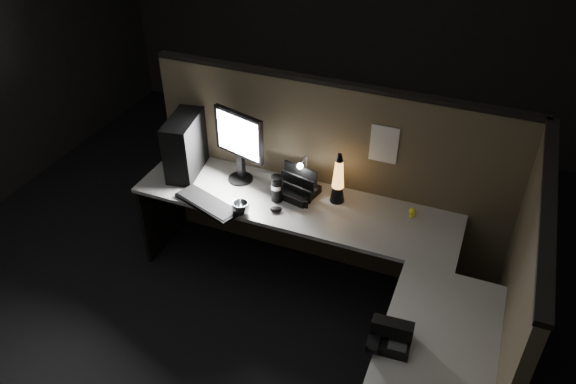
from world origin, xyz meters
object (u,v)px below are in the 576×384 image
at_px(pc_tower, 185,145).
at_px(monitor, 239,140).
at_px(keyboard, 207,204).
at_px(lava_lamp, 338,182).
at_px(desk_phone, 390,335).

bearing_deg(pc_tower, monitor, -2.38).
height_order(keyboard, lava_lamp, lava_lamp).
distance_m(pc_tower, desk_phone, 2.07).
height_order(pc_tower, monitor, monitor).
bearing_deg(pc_tower, keyboard, -53.58).
bearing_deg(monitor, keyboard, -84.99).
xyz_separation_m(keyboard, desk_phone, (1.45, -0.69, 0.04)).
height_order(monitor, keyboard, monitor).
height_order(pc_tower, desk_phone, pc_tower).
bearing_deg(keyboard, lava_lamp, 44.50).
relative_size(pc_tower, monitor, 0.81).
bearing_deg(keyboard, monitor, 97.79).
distance_m(lava_lamp, desk_phone, 1.25).
bearing_deg(desk_phone, keyboard, 150.80).
bearing_deg(pc_tower, lava_lamp, -6.91).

